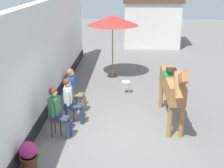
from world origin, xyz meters
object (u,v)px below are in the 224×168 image
at_px(seated_visitor_far, 74,88).
at_px(flower_planter_farthest, 70,80).
at_px(spare_stool_white, 126,83).
at_px(seated_visitor_near, 57,110).
at_px(saddled_horse_center, 172,86).
at_px(flower_planter_nearest, 28,154).
at_px(cafe_parasol, 113,21).
at_px(seated_visitor_middle, 70,98).

distance_m(seated_visitor_far, flower_planter_farthest, 2.15).
bearing_deg(spare_stool_white, seated_visitor_near, -118.41).
bearing_deg(seated_visitor_far, saddled_horse_center, -13.36).
bearing_deg(flower_planter_nearest, saddled_horse_center, 35.26).
bearing_deg(flower_planter_farthest, saddled_horse_center, -38.31).
distance_m(seated_visitor_far, flower_planter_nearest, 3.22).
bearing_deg(cafe_parasol, flower_planter_farthest, -134.95).
bearing_deg(saddled_horse_center, spare_stool_white, 120.41).
relative_size(flower_planter_nearest, flower_planter_farthest, 1.00).
bearing_deg(cafe_parasol, seated_visitor_middle, -102.18).
height_order(seated_visitor_far, spare_stool_white, seated_visitor_far).
bearing_deg(seated_visitor_middle, saddled_horse_center, 3.63).
distance_m(seated_visitor_middle, seated_visitor_far, 0.89).
bearing_deg(flower_planter_nearest, seated_visitor_near, 76.85).
bearing_deg(seated_visitor_far, seated_visitor_middle, -85.82).
distance_m(saddled_horse_center, spare_stool_white, 2.77).
bearing_deg(saddled_horse_center, seated_visitor_far, 166.64).
height_order(saddled_horse_center, spare_stool_white, saddled_horse_center).
distance_m(flower_planter_farthest, spare_stool_white, 2.18).
height_order(flower_planter_farthest, spare_stool_white, flower_planter_farthest).
distance_m(flower_planter_nearest, flower_planter_farthest, 5.20).
bearing_deg(spare_stool_white, flower_planter_nearest, -114.04).
height_order(seated_visitor_far, flower_planter_nearest, seated_visitor_far).
xyz_separation_m(flower_planter_farthest, cafe_parasol, (1.54, 1.54, 2.03)).
bearing_deg(seated_visitor_far, flower_planter_farthest, 103.88).
bearing_deg(flower_planter_farthest, spare_stool_white, -12.02).
xyz_separation_m(seated_visitor_near, saddled_horse_center, (3.12, 0.98, 0.38)).
bearing_deg(spare_stool_white, flower_planter_farthest, 167.98).
bearing_deg(seated_visitor_near, flower_planter_farthest, 95.48).
distance_m(seated_visitor_near, cafe_parasol, 5.63).
bearing_deg(spare_stool_white, seated_visitor_middle, -122.21).
relative_size(seated_visitor_far, spare_stool_white, 3.02).
relative_size(seated_visitor_middle, saddled_horse_center, 0.46).
bearing_deg(flower_planter_farthest, seated_visitor_middle, -79.01).
bearing_deg(seated_visitor_near, seated_visitor_far, 85.04).
relative_size(seated_visitor_middle, flower_planter_nearest, 2.17).
relative_size(seated_visitor_near, flower_planter_nearest, 2.17).
bearing_deg(flower_planter_farthest, cafe_parasol, 45.05).
distance_m(seated_visitor_near, spare_stool_white, 3.75).
xyz_separation_m(seated_visitor_middle, seated_visitor_far, (-0.07, 0.89, 0.00)).
xyz_separation_m(seated_visitor_middle, spare_stool_white, (1.56, 2.48, -0.38)).
height_order(seated_visitor_near, flower_planter_nearest, seated_visitor_near).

